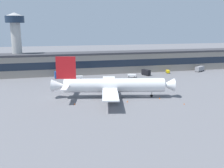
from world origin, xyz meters
name	(u,v)px	position (x,y,z in m)	size (l,w,h in m)	color
ground_plane	(146,96)	(0.00, 0.00, 0.00)	(600.00, 600.00, 0.00)	slate
terminal_building	(112,62)	(0.00, 61.16, 6.75)	(195.98, 15.13, 13.46)	gray
airliner	(112,85)	(-15.14, 0.89, 5.30)	(52.32, 44.52, 17.71)	white
control_tower	(16,37)	(-59.05, 64.15, 23.23)	(11.04, 11.04, 37.83)	#B7B7B2
fuel_truck	(200,69)	(57.75, 49.20, 1.88)	(8.60, 6.84, 3.35)	gray
belt_loader	(77,77)	(-25.58, 43.26, 1.15)	(6.63, 2.95, 1.95)	white
pushback_tractor	(132,75)	(7.32, 41.33, 1.05)	(5.46, 4.47, 1.75)	white
follow_me_car	(168,71)	(34.22, 48.79, 1.09)	(3.06, 4.76, 1.85)	yellow
catering_truck	(61,74)	(-34.41, 48.30, 2.29)	(7.44, 3.36, 4.15)	#2651A5
stair_truck	(146,72)	(17.52, 44.92, 1.98)	(4.39, 6.46, 3.55)	black
traffic_cone_0	(75,104)	(-32.08, -6.20, 0.36)	(0.58, 0.58, 0.72)	#F2590C
traffic_cone_1	(184,104)	(9.67, -16.13, 0.28)	(0.44, 0.44, 0.55)	#F2590C
traffic_cone_2	(160,98)	(3.71, -6.36, 0.34)	(0.54, 0.54, 0.68)	#F2590C
traffic_cone_3	(127,101)	(-10.97, -7.54, 0.32)	(0.51, 0.51, 0.63)	#F2590C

